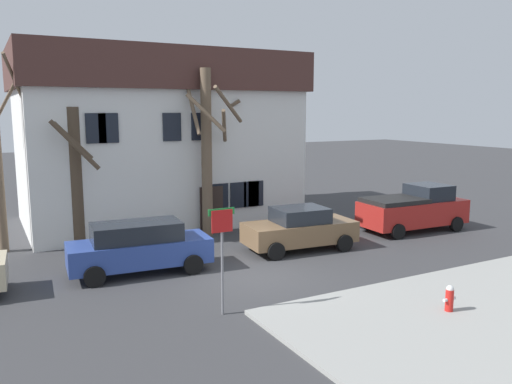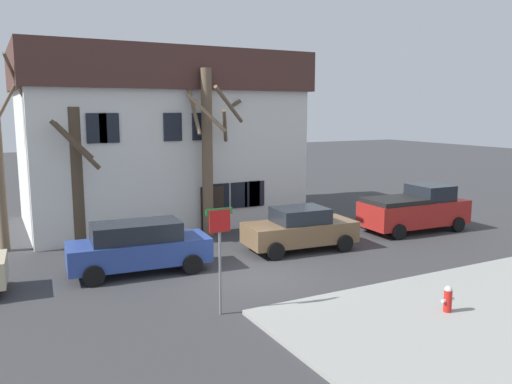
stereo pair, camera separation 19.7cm
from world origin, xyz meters
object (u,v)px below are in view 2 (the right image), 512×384
object	(u,v)px
fire_hydrant	(448,298)
street_sign_pole	(220,241)
tree_bare_mid	(76,172)
car_blue_wagon	(139,246)
car_brown_sedan	(300,229)
tree_bare_far	(208,147)
pickup_truck_red	(415,209)
building_main	(159,137)

from	to	relation	value
fire_hydrant	street_sign_pole	xyz separation A→B (m)	(-5.40, 2.95, 1.56)
tree_bare_mid	car_blue_wagon	bearing A→B (deg)	-74.74
car_brown_sedan	fire_hydrant	distance (m)	7.54
car_brown_sedan	tree_bare_far	bearing A→B (deg)	119.96
tree_bare_mid	car_brown_sedan	world-z (taller)	tree_bare_mid
pickup_truck_red	car_blue_wagon	bearing A→B (deg)	-178.89
car_blue_wagon	car_brown_sedan	world-z (taller)	car_blue_wagon
building_main	pickup_truck_red	size ratio (longest dim) A/B	2.56
car_brown_sedan	building_main	bearing A→B (deg)	110.33
pickup_truck_red	building_main	bearing A→B (deg)	139.99
tree_bare_mid	fire_hydrant	bearing A→B (deg)	-57.89
car_brown_sedan	street_sign_pole	distance (m)	7.23
fire_hydrant	tree_bare_far	bearing A→B (deg)	100.87
street_sign_pole	car_blue_wagon	bearing A→B (deg)	101.91
building_main	pickup_truck_red	world-z (taller)	building_main
tree_bare_mid	car_brown_sedan	distance (m)	9.24
car_blue_wagon	building_main	bearing A→B (deg)	67.98
car_brown_sedan	fire_hydrant	world-z (taller)	car_brown_sedan
pickup_truck_red	fire_hydrant	bearing A→B (deg)	-129.69
tree_bare_mid	pickup_truck_red	distance (m)	14.93
street_sign_pole	tree_bare_far	bearing A→B (deg)	69.32
building_main	car_blue_wagon	size ratio (longest dim) A/B	2.70
car_blue_wagon	pickup_truck_red	world-z (taller)	pickup_truck_red
pickup_truck_red	fire_hydrant	world-z (taller)	pickup_truck_red
car_blue_wagon	street_sign_pole	bearing A→B (deg)	-78.09
building_main	tree_bare_mid	size ratio (longest dim) A/B	2.05
building_main	car_brown_sedan	distance (m)	9.52
tree_bare_mid	tree_bare_far	bearing A→B (deg)	-7.42
building_main	fire_hydrant	distance (m)	16.60
tree_bare_mid	tree_bare_far	size ratio (longest dim) A/B	0.88
street_sign_pole	fire_hydrant	bearing A→B (deg)	-28.62
tree_bare_far	fire_hydrant	world-z (taller)	tree_bare_far
car_blue_wagon	car_brown_sedan	size ratio (longest dim) A/B	1.07
building_main	street_sign_pole	xyz separation A→B (m)	(-2.36, -12.95, -2.14)
pickup_truck_red	fire_hydrant	xyz separation A→B (m)	(-6.53, -7.87, -0.52)
tree_bare_far	car_blue_wagon	distance (m)	6.43
tree_bare_mid	building_main	bearing A→B (deg)	39.22
fire_hydrant	car_blue_wagon	bearing A→B (deg)	129.99
tree_bare_far	pickup_truck_red	size ratio (longest dim) A/B	1.42
car_brown_sedan	tree_bare_mid	bearing A→B (deg)	148.99
tree_bare_far	fire_hydrant	distance (m)	12.15
tree_bare_far	street_sign_pole	distance (m)	9.27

